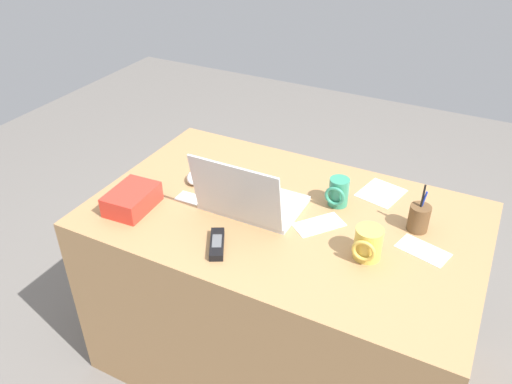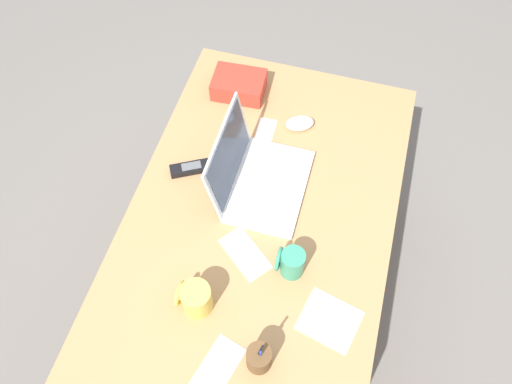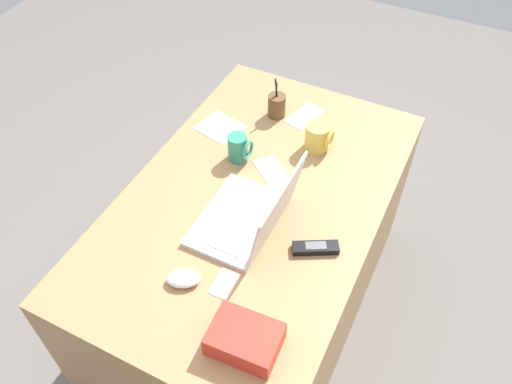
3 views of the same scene
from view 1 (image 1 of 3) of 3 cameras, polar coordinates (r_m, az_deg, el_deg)
name	(u,v)px [view 1 (image 1 of 3)]	position (r m, az deg, el deg)	size (l,w,h in m)	color
ground_plane	(280,354)	(2.35, 2.66, -17.60)	(6.00, 6.00, 0.00)	slate
desk	(282,291)	(2.07, 2.93, -10.95)	(1.38, 0.85, 0.76)	#A87C4F
laptop	(249,199)	(1.81, -0.77, -0.78)	(0.35, 0.29, 0.25)	silver
computer_mouse	(195,177)	(2.01, -6.80, 1.65)	(0.07, 0.10, 0.03)	white
coffee_mug_white	(368,244)	(1.64, 12.37, -5.65)	(0.09, 0.10, 0.11)	#E0BC4C
coffee_mug_tall	(338,192)	(1.87, 9.16, -0.03)	(0.08, 0.08, 0.11)	#338C6B
cordless_phone	(217,244)	(1.67, -4.37, -5.80)	(0.11, 0.15, 0.03)	black
pen_holder	(419,218)	(1.81, 17.71, -2.76)	(0.07, 0.07, 0.17)	brown
snack_bag	(132,199)	(1.89, -13.67, -0.80)	(0.14, 0.19, 0.07)	red
paper_note_near_laptop	(319,225)	(1.78, 7.03, -3.64)	(0.09, 0.17, 0.00)	white
paper_note_left	(423,250)	(1.75, 18.13, -6.21)	(0.16, 0.09, 0.00)	white
paper_note_right	(381,193)	(1.99, 13.78, -0.10)	(0.14, 0.16, 0.00)	white
paper_note_front	(190,198)	(1.92, -7.40, -0.68)	(0.10, 0.06, 0.00)	white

